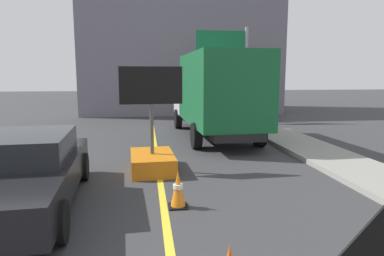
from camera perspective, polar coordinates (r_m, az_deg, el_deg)
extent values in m
cube|color=orange|center=(9.17, -6.56, -5.60)|extent=(1.19, 1.85, 0.45)
cylinder|color=#4C4C4C|center=(9.00, -6.66, -0.19)|extent=(0.10, 0.10, 1.30)
cube|color=black|center=(8.89, -6.78, 6.99)|extent=(1.60, 0.16, 0.95)
sphere|color=yellow|center=(9.00, -3.28, 7.06)|extent=(0.09, 0.09, 0.09)
sphere|color=yellow|center=(8.96, -5.20, 7.03)|extent=(0.09, 0.09, 0.09)
sphere|color=yellow|center=(8.94, -7.13, 7.00)|extent=(0.09, 0.09, 0.09)
sphere|color=yellow|center=(8.93, -9.06, 6.95)|extent=(0.09, 0.09, 0.09)
sphere|color=yellow|center=(8.92, -10.19, 8.08)|extent=(0.09, 0.09, 0.09)
sphere|color=yellow|center=(8.93, -10.13, 5.77)|extent=(0.09, 0.09, 0.09)
cube|color=black|center=(14.09, 3.57, 0.88)|extent=(1.93, 7.44, 0.25)
cube|color=silver|center=(16.58, 1.47, 5.79)|extent=(2.43, 2.16, 1.90)
cube|color=#14592D|center=(12.87, 4.80, 6.46)|extent=(2.55, 5.11, 2.58)
cylinder|color=black|center=(16.35, -2.32, 1.52)|extent=(0.31, 0.91, 0.90)
cylinder|color=black|center=(16.80, 5.33, 1.68)|extent=(0.31, 0.91, 0.90)
cylinder|color=black|center=(11.73, 0.70, -1.28)|extent=(0.31, 0.91, 0.90)
cylinder|color=black|center=(12.34, 11.06, -0.95)|extent=(0.31, 0.91, 0.90)
cube|color=black|center=(7.23, -26.40, -7.45)|extent=(2.25, 4.98, 0.60)
cube|color=black|center=(7.33, -26.20, -2.79)|extent=(1.85, 2.30, 0.50)
cylinder|color=black|center=(5.62, -21.09, -14.35)|extent=(0.26, 0.67, 0.66)
cylinder|color=black|center=(8.64, -17.52, -6.11)|extent=(0.26, 0.67, 0.66)
cylinder|color=gray|center=(18.94, 8.85, 8.62)|extent=(0.18, 0.18, 5.00)
cube|color=#0F6033|center=(18.70, 4.70, 13.75)|extent=(2.60, 0.12, 1.30)
cube|color=white|center=(18.73, 4.68, 13.74)|extent=(1.82, 0.05, 0.18)
cube|color=slate|center=(24.75, -2.11, 13.52)|extent=(12.76, 6.95, 9.17)
cube|color=black|center=(6.73, -2.30, -12.76)|extent=(0.36, 0.36, 0.03)
cone|color=orange|center=(6.61, -2.32, -9.88)|extent=(0.28, 0.28, 0.68)
cylinder|color=white|center=(6.60, -2.32, -9.60)|extent=(0.19, 0.19, 0.08)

